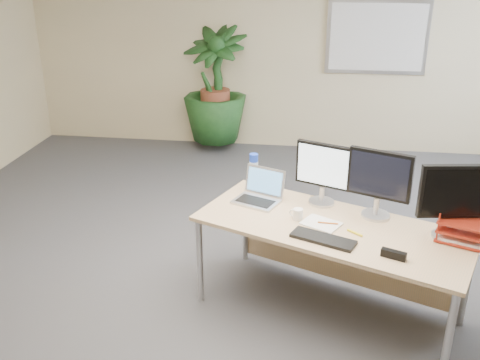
# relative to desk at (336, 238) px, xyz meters

# --- Properties ---
(floor) EXTENTS (8.00, 8.00, 0.00)m
(floor) POSITION_rel_desk_xyz_m (-0.65, -0.27, -0.59)
(floor) COLOR #414146
(floor) RESTS_ON ground
(back_wall) EXTENTS (7.00, 0.04, 2.70)m
(back_wall) POSITION_rel_desk_xyz_m (-0.65, 3.73, 0.76)
(back_wall) COLOR beige
(back_wall) RESTS_ON floor
(whiteboard) EXTENTS (1.30, 0.04, 0.95)m
(whiteboard) POSITION_rel_desk_xyz_m (0.55, 3.70, 0.96)
(whiteboard) COLOR #A5A6AA
(whiteboard) RESTS_ON back_wall
(desk) EXTENTS (2.10, 1.49, 0.74)m
(desk) POSITION_rel_desk_xyz_m (0.00, 0.00, 0.00)
(desk) COLOR #D7AE7E
(desk) RESTS_ON floor
(floor_plant) EXTENTS (1.06, 1.06, 1.50)m
(floor_plant) POSITION_rel_desk_xyz_m (-1.54, 3.43, 0.16)
(floor_plant) COLOR #143816
(floor_plant) RESTS_ON floor
(monitor_left) EXTENTS (0.42, 0.20, 0.49)m
(monitor_left) POSITION_rel_desk_xyz_m (-0.12, 0.27, 0.44)
(monitor_left) COLOR #B5B5BA
(monitor_left) RESTS_ON desk
(monitor_right) EXTENTS (0.44, 0.21, 0.51)m
(monitor_right) POSITION_rel_desk_xyz_m (0.28, 0.09, 0.45)
(monitor_right) COLOR #B5B5BA
(monitor_right) RESTS_ON desk
(monitor_dark) EXTENTS (0.48, 0.22, 0.54)m
(monitor_dark) POSITION_rel_desk_xyz_m (0.74, -0.18, 0.46)
(monitor_dark) COLOR #B5B5BA
(monitor_dark) RESTS_ON desk
(laptop) EXTENTS (0.42, 0.40, 0.24)m
(laptop) POSITION_rel_desk_xyz_m (-0.60, 0.26, 0.22)
(laptop) COLOR #BDBCC1
(laptop) RESTS_ON desk
(keyboard) EXTENTS (0.46, 0.30, 0.02)m
(keyboard) POSITION_rel_desk_xyz_m (-0.11, -0.33, 0.17)
(keyboard) COLOR black
(keyboard) RESTS_ON desk
(coffee_mug) EXTENTS (0.11, 0.07, 0.08)m
(coffee_mug) POSITION_rel_desk_xyz_m (-0.29, -0.04, 0.20)
(coffee_mug) COLOR white
(coffee_mug) RESTS_ON desk
(spiral_notebook) EXTENTS (0.32, 0.30, 0.01)m
(spiral_notebook) POSITION_rel_desk_xyz_m (-0.12, -0.09, 0.16)
(spiral_notebook) COLOR white
(spiral_notebook) RESTS_ON desk
(orange_pen) EXTENTS (0.15, 0.02, 0.01)m
(orange_pen) POSITION_rel_desk_xyz_m (-0.07, -0.10, 0.17)
(orange_pen) COLOR #CA5D16
(orange_pen) RESTS_ON spiral_notebook
(yellow_highlighter) EXTENTS (0.11, 0.09, 0.02)m
(yellow_highlighter) POSITION_rel_desk_xyz_m (0.11, -0.20, 0.17)
(yellow_highlighter) COLOR yellow
(yellow_highlighter) RESTS_ON desk
(water_bottle) EXTENTS (0.08, 0.08, 0.30)m
(water_bottle) POSITION_rel_desk_xyz_m (-0.68, 0.49, 0.30)
(water_bottle) COLOR silver
(water_bottle) RESTS_ON desk
(letter_tray) EXTENTS (0.38, 0.34, 0.15)m
(letter_tray) POSITION_rel_desk_xyz_m (0.82, -0.20, 0.22)
(letter_tray) COLOR maroon
(letter_tray) RESTS_ON desk
(stapler) EXTENTS (0.16, 0.10, 0.05)m
(stapler) POSITION_rel_desk_xyz_m (0.34, -0.50, 0.18)
(stapler) COLOR black
(stapler) RESTS_ON desk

